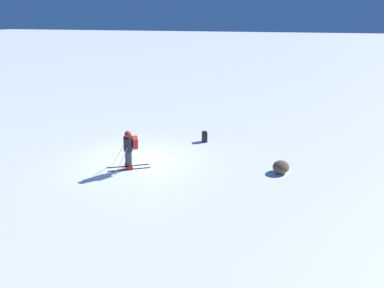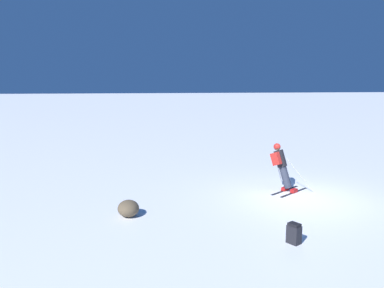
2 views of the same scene
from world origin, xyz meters
TOP-DOWN VIEW (x-y plane):
  - ground_plane at (0.00, 0.00)m, footprint 300.00×300.00m
  - skier at (1.05, 0.21)m, footprint 1.48×1.63m
  - spare_backpack at (-3.29, 1.81)m, footprint 0.37×0.33m
  - exposed_boulder_0 at (-0.67, 5.63)m, footprint 0.72×0.61m

SIDE VIEW (x-z plane):
  - ground_plane at x=0.00m, z-range 0.00..0.00m
  - exposed_boulder_0 at x=-0.67m, z-range 0.00..0.47m
  - spare_backpack at x=-3.29m, z-range -0.01..0.49m
  - skier at x=1.05m, z-range 0.07..1.78m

